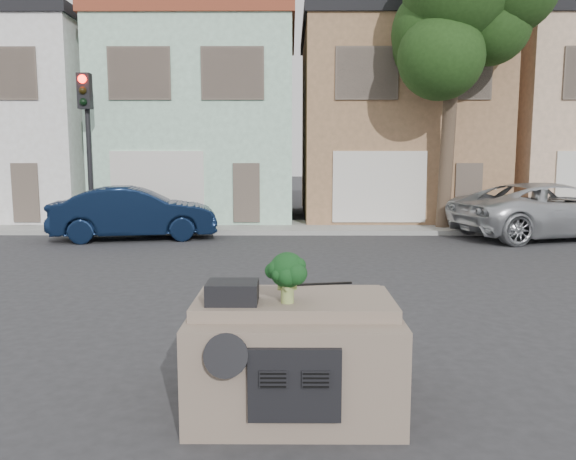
{
  "coord_description": "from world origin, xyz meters",
  "views": [
    {
      "loc": [
        -0.03,
        -8.49,
        2.49
      ],
      "look_at": [
        -0.08,
        0.5,
        1.3
      ],
      "focal_mm": 35.0,
      "sensor_mm": 36.0,
      "label": 1
    }
  ],
  "objects_px": {
    "silver_pickup": "(550,238)",
    "traffic_signal": "(88,154)",
    "broccoli": "(287,277)",
    "navy_sedan": "(136,239)"
  },
  "relations": [
    {
      "from": "silver_pickup",
      "to": "traffic_signal",
      "type": "distance_m",
      "value": 14.68
    },
    {
      "from": "silver_pickup",
      "to": "traffic_signal",
      "type": "height_order",
      "value": "traffic_signal"
    },
    {
      "from": "silver_pickup",
      "to": "broccoli",
      "type": "distance_m",
      "value": 14.42
    },
    {
      "from": "traffic_signal",
      "to": "broccoli",
      "type": "height_order",
      "value": "traffic_signal"
    },
    {
      "from": "silver_pickup",
      "to": "broccoli",
      "type": "bearing_deg",
      "value": 131.83
    },
    {
      "from": "silver_pickup",
      "to": "navy_sedan",
      "type": "bearing_deg",
      "value": 77.4
    },
    {
      "from": "traffic_signal",
      "to": "navy_sedan",
      "type": "bearing_deg",
      "value": -36.12
    },
    {
      "from": "navy_sedan",
      "to": "silver_pickup",
      "type": "bearing_deg",
      "value": -99.64
    },
    {
      "from": "traffic_signal",
      "to": "broccoli",
      "type": "bearing_deg",
      "value": -63.4
    },
    {
      "from": "traffic_signal",
      "to": "silver_pickup",
      "type": "bearing_deg",
      "value": -3.65
    }
  ]
}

